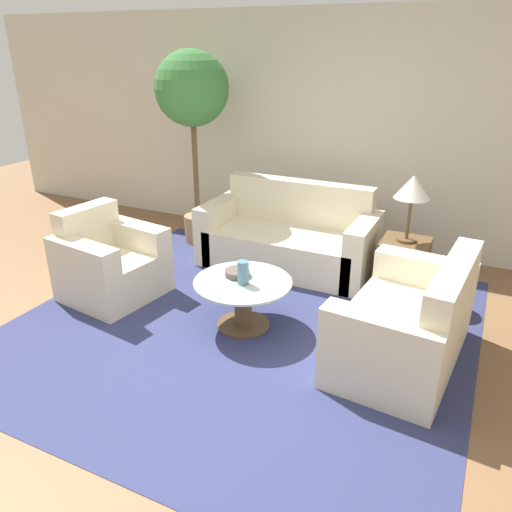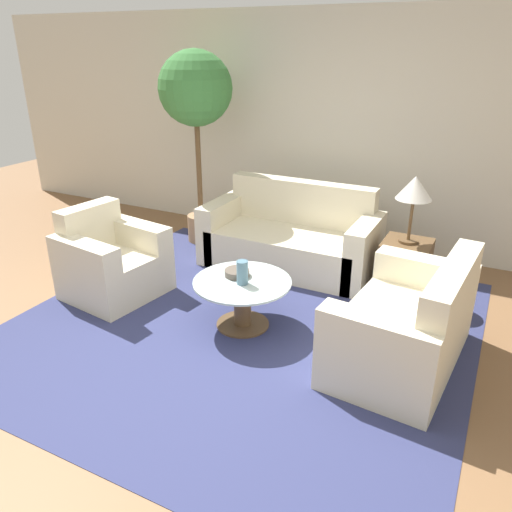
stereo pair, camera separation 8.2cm
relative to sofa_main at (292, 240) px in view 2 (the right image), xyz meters
name	(u,v)px [view 2 (the right image)]	position (x,y,z in m)	size (l,w,h in m)	color
ground_plane	(197,372)	(0.15, -2.11, -0.29)	(14.00, 14.00, 0.00)	brown
wall_back	(339,132)	(0.15, 0.91, 1.01)	(10.00, 0.06, 2.60)	beige
rug	(243,325)	(0.14, -1.38, -0.28)	(3.71, 3.59, 0.01)	navy
sofa_main	(292,240)	(0.00, 0.00, 0.00)	(1.82, 0.84, 0.87)	beige
armchair	(110,265)	(-1.27, -1.40, 0.01)	(0.88, 0.92, 0.84)	beige
loveseat	(410,330)	(1.50, -1.29, 0.00)	(0.91, 1.40, 0.86)	beige
coffee_table	(242,297)	(0.14, -1.38, -0.01)	(0.82, 0.82, 0.42)	brown
side_table	(404,268)	(1.22, -0.15, -0.02)	(0.44, 0.44, 0.53)	brown
table_lamp	(414,190)	(1.22, -0.15, 0.74)	(0.32, 0.32, 0.62)	brown
potted_plant	(196,98)	(-1.26, 0.16, 1.39)	(0.81, 0.81, 2.18)	#93704C
vase	(242,272)	(0.16, -1.42, 0.24)	(0.09, 0.09, 0.20)	slate
bowl	(237,273)	(0.05, -1.31, 0.16)	(0.21, 0.21, 0.06)	brown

